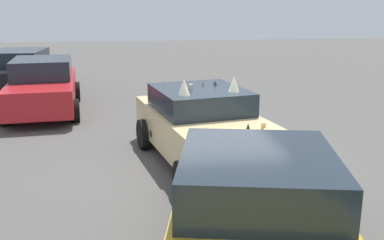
{
  "coord_description": "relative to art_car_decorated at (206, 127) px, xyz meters",
  "views": [
    {
      "loc": [
        -8.1,
        1.46,
        3.03
      ],
      "look_at": [
        0.0,
        0.3,
        0.9
      ],
      "focal_mm": 41.96,
      "sensor_mm": 36.0,
      "label": 1
    }
  ],
  "objects": [
    {
      "name": "ground_plane",
      "position": [
        -0.08,
        -0.02,
        -0.72
      ],
      "size": [
        60.0,
        60.0,
        0.0
      ],
      "primitive_type": "plane",
      "color": "#514F4C"
    },
    {
      "name": "parked_sedan_behind_left",
      "position": [
        4.92,
        3.87,
        0.03
      ],
      "size": [
        4.55,
        2.27,
        1.52
      ],
      "rotation": [
        0.0,
        0.0,
        3.23
      ],
      "color": "red",
      "rests_on": "ground"
    },
    {
      "name": "parked_sedan_row_back_center",
      "position": [
        8.13,
        5.11,
        0.04
      ],
      "size": [
        4.68,
        2.16,
        1.49
      ],
      "rotation": [
        0.0,
        0.0,
        -0.06
      ],
      "color": "black",
      "rests_on": "ground"
    },
    {
      "name": "art_car_decorated",
      "position": [
        0.0,
        0.0,
        0.0
      ],
      "size": [
        4.66,
        2.67,
        1.72
      ],
      "rotation": [
        0.0,
        0.0,
        3.34
      ],
      "color": "#D8BC7F",
      "rests_on": "ground"
    },
    {
      "name": "parked_sedan_near_right",
      "position": [
        -3.9,
        0.12,
        0.02
      ],
      "size": [
        4.35,
        2.69,
        1.48
      ],
      "rotation": [
        0.0,
        0.0,
        2.93
      ],
      "color": "gold",
      "rests_on": "ground"
    }
  ]
}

